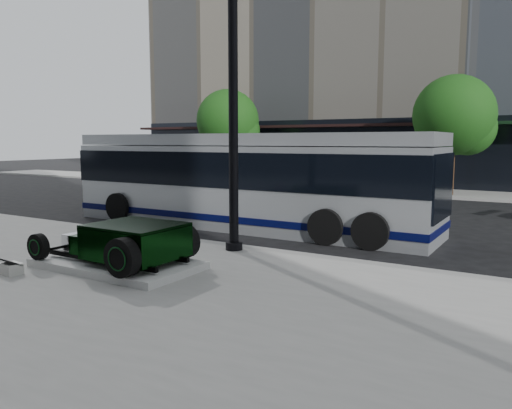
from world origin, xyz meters
The scene contains 8 objects.
ground centered at (0.00, 0.00, 0.00)m, with size 120.00×120.00×0.00m, color black.
sidewalk_far centered at (0.00, 14.00, 0.06)m, with size 70.00×4.00×0.12m, color gray.
street_trees centered at (1.15, 13.07, 3.77)m, with size 29.80×3.80×5.70m.
display_plinth centered at (-2.26, -5.27, 0.20)m, with size 3.40×1.80×0.15m, color silver.
hot_rod centered at (-1.93, -5.27, 0.70)m, with size 3.22×2.00×0.81m.
info_plaque centered at (-3.64, -6.71, 0.24)m, with size 0.44×0.35×0.31m.
lamppost centered at (-1.15, -2.61, 3.54)m, with size 0.41×0.41×7.40m.
transit_bus centered at (-3.09, 0.86, 1.49)m, with size 12.12×2.88×2.92m.
Camera 1 is at (5.38, -12.36, 2.71)m, focal length 35.00 mm.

